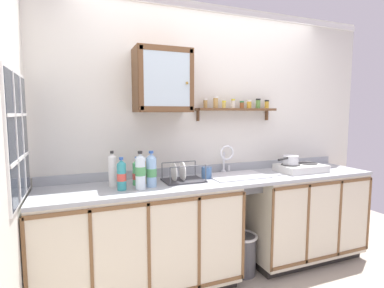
{
  "coord_description": "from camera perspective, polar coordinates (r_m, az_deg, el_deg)",
  "views": [
    {
      "loc": [
        -1.23,
        -2.1,
        1.54
      ],
      "look_at": [
        -0.24,
        0.39,
        1.25
      ],
      "focal_mm": 27.7,
      "sensor_mm": 36.0,
      "label": 1
    }
  ],
  "objects": [
    {
      "name": "bottle_water_blue_2",
      "position": [
        2.43,
        -7.84,
        -5.06
      ],
      "size": [
        0.09,
        0.09,
        0.29
      ],
      "color": "#8CB7E0",
      "rests_on": "countertop"
    },
    {
      "name": "wall_cabinet",
      "position": [
        2.64,
        -5.69,
        12.03
      ],
      "size": [
        0.48,
        0.31,
        0.54
      ],
      "color": "brown"
    },
    {
      "name": "window",
      "position": [
        2.24,
        -30.58,
        1.2
      ],
      "size": [
        0.03,
        0.73,
        0.86
      ],
      "color": "#262D38"
    },
    {
      "name": "bottle_juice_amber_5",
      "position": [
        2.54,
        -8.28,
        -5.2
      ],
      "size": [
        0.06,
        0.06,
        0.24
      ],
      "color": "gold",
      "rests_on": "countertop"
    },
    {
      "name": "backsplash",
      "position": [
        2.98,
        3.23,
        -4.77
      ],
      "size": [
        3.13,
        0.02,
        0.08
      ],
      "primitive_type": "cube",
      "color": "#9EA3A8",
      "rests_on": "countertop"
    },
    {
      "name": "hot_plate_stove",
      "position": [
        3.23,
        20.21,
        -4.35
      ],
      "size": [
        0.47,
        0.31,
        0.08
      ],
      "color": "silver",
      "rests_on": "countertop"
    },
    {
      "name": "bottle_soda_green_3",
      "position": [
        2.51,
        -10.52,
        -5.46
      ],
      "size": [
        0.08,
        0.08,
        0.24
      ],
      "color": "#4CB266",
      "rests_on": "countertop"
    },
    {
      "name": "trash_bin",
      "position": [
        3.06,
        9.66,
        -19.99
      ],
      "size": [
        0.29,
        0.29,
        0.38
      ],
      "color": "#4C4C51",
      "rests_on": "ground"
    },
    {
      "name": "mug",
      "position": [
        2.74,
        2.82,
        -5.48
      ],
      "size": [
        0.1,
        0.13,
        0.1
      ],
      "color": "#3F6699",
      "rests_on": "countertop"
    },
    {
      "name": "back_wall",
      "position": [
        2.97,
        2.98,
        1.36
      ],
      "size": [
        3.77,
        0.07,
        2.57
      ],
      "color": "silver",
      "rests_on": "ground"
    },
    {
      "name": "bottle_water_clear_4",
      "position": [
        2.35,
        -9.91,
        -5.2
      ],
      "size": [
        0.08,
        0.08,
        0.3
      ],
      "color": "silver",
      "rests_on": "countertop"
    },
    {
      "name": "bottle_opaque_white_0",
      "position": [
        2.49,
        -15.09,
        -4.87
      ],
      "size": [
        0.06,
        0.06,
        0.29
      ],
      "color": "white",
      "rests_on": "countertop"
    },
    {
      "name": "countertop",
      "position": [
        2.74,
        5.67,
        -6.9
      ],
      "size": [
        3.13,
        0.6,
        0.03
      ],
      "primitive_type": "cube",
      "color": "#9EA3A8",
      "rests_on": "lower_cabinet_run"
    },
    {
      "name": "sink",
      "position": [
        2.86,
        8.44,
        -6.76
      ],
      "size": [
        0.54,
        0.41,
        0.42
      ],
      "color": "silver",
      "rests_on": "countertop"
    },
    {
      "name": "spice_shelf",
      "position": [
        3.0,
        8.68,
        6.9
      ],
      "size": [
        0.85,
        0.14,
        0.23
      ],
      "color": "brown"
    },
    {
      "name": "bottle_detergent_teal_1",
      "position": [
        2.36,
        -13.4,
        -5.89
      ],
      "size": [
        0.07,
        0.07,
        0.26
      ],
      "color": "teal",
      "rests_on": "countertop"
    },
    {
      "name": "lower_cabinet_run_right",
      "position": [
        3.41,
        20.51,
        -12.77
      ],
      "size": [
        1.23,
        0.58,
        0.91
      ],
      "color": "black",
      "rests_on": "ground"
    },
    {
      "name": "saucepan",
      "position": [
        3.15,
        18.42,
        -2.89
      ],
      "size": [
        0.31,
        0.19,
        0.09
      ],
      "color": "silver",
      "rests_on": "hot_plate_stove"
    },
    {
      "name": "dish_rack",
      "position": [
        2.61,
        -1.92,
        -6.45
      ],
      "size": [
        0.35,
        0.26,
        0.17
      ],
      "color": "#333338",
      "rests_on": "countertop"
    },
    {
      "name": "lower_cabinet_run",
      "position": [
        2.65,
        -9.8,
        -18.01
      ],
      "size": [
        1.66,
        0.58,
        0.91
      ],
      "color": "black",
      "rests_on": "ground"
    }
  ]
}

